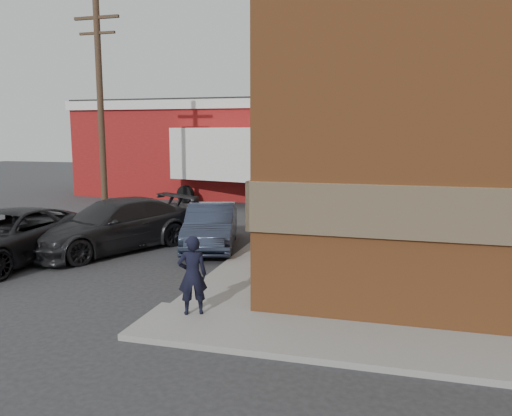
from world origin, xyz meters
The scene contains 9 objects.
ground centered at (0.00, 0.00, 0.00)m, with size 90.00×90.00×0.00m, color #28282B.
sidewalk_west centered at (0.60, 9.00, 0.06)m, with size 1.80×18.00×0.12m, color gray.
warehouse centered at (-6.00, 20.00, 2.81)m, with size 16.30×8.30×5.60m.
utility_pole centered at (-7.50, 9.00, 4.75)m, with size 2.00×0.26×9.00m.
man centered at (0.42, -0.45, 0.93)m, with size 0.59×0.39×1.61m, color black.
sedan centered at (-1.45, 5.61, 0.71)m, with size 1.51×4.34×1.43m, color #2D364B.
suv_a centered at (-6.45, 2.26, 0.77)m, with size 2.54×5.51×1.53m, color black.
suv_b centered at (-4.33, 4.45, 0.81)m, with size 2.27×5.60×1.62m, color #242427.
box_truck centered at (-3.24, 15.38, 2.29)m, with size 8.39×4.15×3.98m.
Camera 1 is at (4.22, -9.43, 3.77)m, focal length 35.00 mm.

